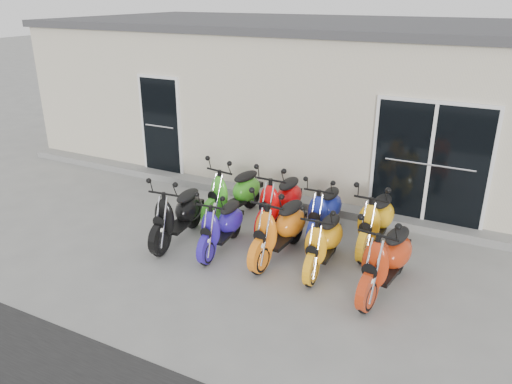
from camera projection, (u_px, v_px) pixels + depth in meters
ground at (240, 245)px, 8.45m from camera, size 80.00×80.00×0.00m
building at (343, 97)px, 12.14m from camera, size 14.00×6.00×3.20m
roof_cap at (347, 25)px, 11.51m from camera, size 14.20×6.20×0.16m
front_step at (288, 200)px, 10.08m from camera, size 14.00×0.40×0.15m
door_left at (161, 123)px, 11.13m from camera, size 1.07×0.08×2.22m
door_right at (430, 160)px, 8.66m from camera, size 2.02×0.08×2.22m
scooter_front_black at (177, 207)px, 8.37m from camera, size 0.78×1.75×1.25m
scooter_front_blue at (221, 218)px, 8.08m from camera, size 0.68×1.58×1.14m
scooter_front_orange_a at (280, 220)px, 7.82m from camera, size 0.76×1.80×1.30m
scooter_front_orange_b at (324, 234)px, 7.51m from camera, size 0.65×1.62×1.18m
scooter_front_red at (387, 250)px, 6.90m from camera, size 0.87×1.84×1.31m
scooter_back_green at (234, 186)px, 9.24m from camera, size 0.89×1.82×1.29m
scooter_back_red at (280, 194)px, 8.82m from camera, size 0.65×1.78×1.31m
scooter_back_blue at (325, 204)px, 8.56m from camera, size 0.67×1.65×1.20m
scooter_back_yellow at (376, 213)px, 8.12m from camera, size 0.65×1.73×1.27m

